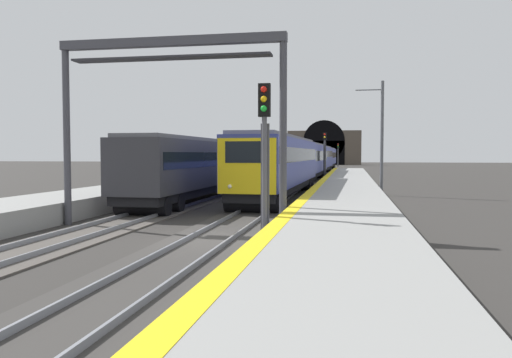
% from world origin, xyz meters
% --- Properties ---
extents(ground_plane, '(320.00, 320.00, 0.00)m').
position_xyz_m(ground_plane, '(0.00, 0.00, 0.00)').
color(ground_plane, '#302D2B').
extents(platform_right, '(112.00, 4.02, 0.90)m').
position_xyz_m(platform_right, '(0.00, -4.24, 0.45)').
color(platform_right, gray).
rests_on(platform_right, ground_plane).
extents(platform_right_edge_strip, '(112.00, 0.50, 0.01)m').
position_xyz_m(platform_right_edge_strip, '(0.00, -2.48, 0.91)').
color(platform_right_edge_strip, yellow).
rests_on(platform_right_edge_strip, platform_right).
extents(track_main_line, '(160.00, 3.17, 0.21)m').
position_xyz_m(track_main_line, '(0.00, 0.00, 0.04)').
color(track_main_line, '#383533').
rests_on(track_main_line, ground_plane).
extents(track_adjacent_line, '(160.00, 2.82, 0.21)m').
position_xyz_m(track_adjacent_line, '(0.00, 4.83, 0.04)').
color(track_adjacent_line, '#4C4742').
rests_on(track_adjacent_line, ground_plane).
extents(train_main_approaching, '(80.20, 3.33, 4.02)m').
position_xyz_m(train_main_approaching, '(46.99, 0.00, 2.31)').
color(train_main_approaching, navy).
rests_on(train_main_approaching, ground_plane).
extents(train_adjacent_platform, '(40.54, 3.09, 4.73)m').
position_xyz_m(train_adjacent_platform, '(25.10, 4.83, 2.20)').
color(train_adjacent_platform, '#333338').
rests_on(train_adjacent_platform, ground_plane).
extents(railway_signal_near, '(0.39, 0.38, 5.13)m').
position_xyz_m(railway_signal_near, '(-0.20, -1.83, 3.11)').
color(railway_signal_near, '#4C4C54').
rests_on(railway_signal_near, ground_plane).
extents(railway_signal_mid, '(0.39, 0.38, 5.14)m').
position_xyz_m(railway_signal_mid, '(38.02, -1.83, 3.02)').
color(railway_signal_mid, '#38383D').
rests_on(railway_signal_mid, ground_plane).
extents(railway_signal_far, '(0.39, 0.38, 5.18)m').
position_xyz_m(railway_signal_far, '(95.89, -1.83, 3.14)').
color(railway_signal_far, '#38383D').
rests_on(railway_signal_far, ground_plane).
extents(overhead_signal_gantry, '(0.70, 9.16, 7.43)m').
position_xyz_m(overhead_signal_gantry, '(2.81, 2.41, 5.63)').
color(overhead_signal_gantry, '#3F3F47').
rests_on(overhead_signal_gantry, ground_plane).
extents(tunnel_portal, '(2.54, 19.33, 11.71)m').
position_xyz_m(tunnel_portal, '(119.93, 2.41, 4.53)').
color(tunnel_portal, '#51473D').
rests_on(tunnel_portal, ground_plane).
extents(catenary_mast_near, '(0.22, 1.94, 7.93)m').
position_xyz_m(catenary_mast_near, '(20.16, -6.62, 4.07)').
color(catenary_mast_near, '#595B60').
rests_on(catenary_mast_near, ground_plane).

